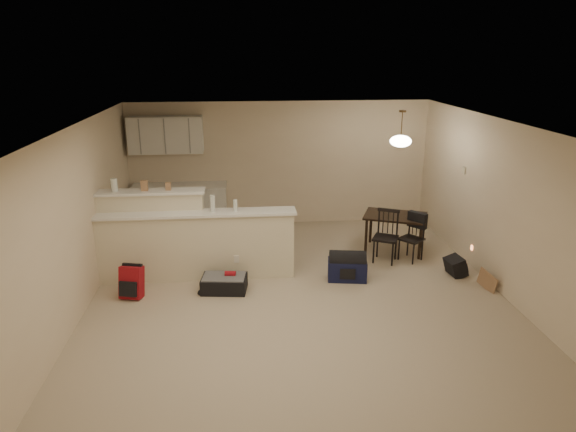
{
  "coord_description": "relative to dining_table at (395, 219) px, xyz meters",
  "views": [
    {
      "loc": [
        -0.8,
        -6.66,
        3.45
      ],
      "look_at": [
        -0.1,
        0.7,
        1.05
      ],
      "focal_mm": 32.0,
      "sensor_mm": 36.0,
      "label": 1
    }
  ],
  "objects": [
    {
      "name": "cereal_box",
      "position": [
        -4.18,
        -0.63,
        0.88
      ],
      "size": [
        0.1,
        0.07,
        0.16
      ],
      "primitive_type": "cube",
      "color": "#9F7552",
      "rests_on": "breakfast_bar"
    },
    {
      "name": "pendant_lamp",
      "position": [
        0.0,
        0.0,
        1.4
      ],
      "size": [
        0.36,
        0.36,
        0.62
      ],
      "color": "brown",
      "rests_on": "room"
    },
    {
      "name": "navy_duffel",
      "position": [
        -1.09,
        -1.14,
        -0.42
      ],
      "size": [
        0.64,
        0.42,
        0.33
      ],
      "primitive_type": "cube",
      "rotation": [
        0.0,
        0.0,
        -0.16
      ],
      "color": "#12163A",
      "rests_on": "ground"
    },
    {
      "name": "suitcase",
      "position": [
        -3.0,
        -1.35,
        -0.48
      ],
      "size": [
        0.71,
        0.51,
        0.22
      ],
      "primitive_type": "cube",
      "rotation": [
        0.0,
        0.0,
        -0.12
      ],
      "color": "black",
      "rests_on": "ground"
    },
    {
      "name": "dining_chair_far",
      "position": [
        0.15,
        -0.46,
        -0.18
      ],
      "size": [
        0.48,
        0.49,
        0.81
      ],
      "primitive_type": null,
      "rotation": [
        0.0,
        0.0,
        -0.9
      ],
      "color": "black",
      "rests_on": "ground"
    },
    {
      "name": "red_backpack",
      "position": [
        -4.33,
        -1.43,
        -0.35
      ],
      "size": [
        0.35,
        0.26,
        0.47
      ],
      "primitive_type": "cube",
      "rotation": [
        0.0,
        0.0,
        -0.24
      ],
      "color": "maroon",
      "rests_on": "ground"
    },
    {
      "name": "bottle_b",
      "position": [
        -2.8,
        -0.85,
        0.59
      ],
      "size": [
        0.06,
        0.06,
        0.18
      ],
      "primitive_type": "cylinder",
      "color": "silver",
      "rests_on": "breakfast_bar"
    },
    {
      "name": "small_box",
      "position": [
        -3.82,
        -0.63,
        0.86
      ],
      "size": [
        0.08,
        0.06,
        0.12
      ],
      "primitive_type": "cube",
      "color": "#9F7552",
      "rests_on": "breakfast_bar"
    },
    {
      "name": "upper_cabinets",
      "position": [
        -4.11,
        1.57,
        1.31
      ],
      "size": [
        1.4,
        0.34,
        0.7
      ],
      "primitive_type": "cube",
      "color": "white",
      "rests_on": "room"
    },
    {
      "name": "thermostat",
      "position": [
        1.07,
        -0.2,
        0.91
      ],
      "size": [
        0.02,
        0.12,
        0.12
      ],
      "primitive_type": "cube",
      "color": "beige",
      "rests_on": "room"
    },
    {
      "name": "room",
      "position": [
        -1.91,
        -1.75,
        0.66
      ],
      "size": [
        7.0,
        7.02,
        2.5
      ],
      "color": "#B8A78E",
      "rests_on": "ground"
    },
    {
      "name": "black_daypack",
      "position": [
        0.68,
        -1.14,
        -0.44
      ],
      "size": [
        0.27,
        0.35,
        0.29
      ],
      "primitive_type": "cube",
      "rotation": [
        0.0,
        0.0,
        1.68
      ],
      "color": "black",
      "rests_on": "ground"
    },
    {
      "name": "cardboard_sheet",
      "position": [
        0.94,
        -1.69,
        -0.45
      ],
      "size": [
        0.12,
        0.36,
        0.28
      ],
      "primitive_type": "cube",
      "rotation": [
        0.0,
        0.0,
        1.85
      ],
      "color": "#9F7552",
      "rests_on": "ground"
    },
    {
      "name": "bottle_a",
      "position": [
        -3.15,
        -0.85,
        0.63
      ],
      "size": [
        0.07,
        0.07,
        0.26
      ],
      "primitive_type": "cylinder",
      "color": "silver",
      "rests_on": "breakfast_bar"
    },
    {
      "name": "kitchen_counter",
      "position": [
        -3.91,
        1.44,
        -0.14
      ],
      "size": [
        1.8,
        0.6,
        0.9
      ],
      "primitive_type": "cube",
      "color": "white",
      "rests_on": "ground"
    },
    {
      "name": "dining_chair_near",
      "position": [
        -0.3,
        -0.48,
        -0.14
      ],
      "size": [
        0.52,
        0.51,
        0.89
      ],
      "primitive_type": null,
      "rotation": [
        0.0,
        0.0,
        -0.47
      ],
      "color": "black",
      "rests_on": "ground"
    },
    {
      "name": "jar",
      "position": [
        -4.63,
        -0.63,
        0.9
      ],
      "size": [
        0.1,
        0.1,
        0.2
      ],
      "primitive_type": "cylinder",
      "color": "silver",
      "rests_on": "breakfast_bar"
    },
    {
      "name": "breakfast_bar",
      "position": [
        -3.67,
        -0.77,
        0.02
      ],
      "size": [
        3.08,
        0.58,
        1.39
      ],
      "color": "beige",
      "rests_on": "ground"
    },
    {
      "name": "dining_table",
      "position": [
        0.0,
        0.0,
        0.0
      ],
      "size": [
        1.26,
        1.06,
        0.67
      ],
      "rotation": [
        0.0,
        0.0,
        -0.39
      ],
      "color": "black",
      "rests_on": "ground"
    }
  ]
}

